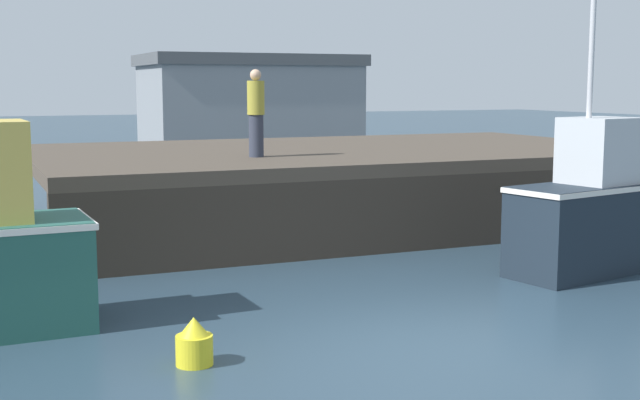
# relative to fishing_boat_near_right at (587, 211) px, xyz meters

# --- Properties ---
(ground) EXTENTS (120.00, 160.00, 0.10)m
(ground) POSITION_rel_fishing_boat_near_right_xyz_m (-4.32, -2.11, -1.07)
(ground) COLOR #283D4C
(pier) EXTENTS (13.53, 7.96, 1.64)m
(pier) POSITION_rel_fishing_boat_near_right_xyz_m (-1.33, 6.10, 0.35)
(pier) COLOR #473D33
(pier) RESTS_ON ground
(fishing_boat_near_right) EXTENTS (2.85, 1.68, 5.31)m
(fishing_boat_near_right) POSITION_rel_fishing_boat_near_right_xyz_m (0.00, 0.00, 0.00)
(fishing_boat_near_right) COLOR #19232D
(fishing_boat_near_right) RESTS_ON ground
(dockworker) EXTENTS (0.34, 0.34, 1.71)m
(dockworker) POSITION_rel_fishing_boat_near_right_xyz_m (-3.91, 5.05, 1.48)
(dockworker) COLOR #2D3342
(dockworker) RESTS_ON pier
(warehouse) EXTENTS (9.56, 5.63, 4.38)m
(warehouse) POSITION_rel_fishing_boat_near_right_xyz_m (3.08, 26.40, 1.19)
(warehouse) COLOR gray
(warehouse) RESTS_ON ground
(mooring_buoy_foreground) EXTENTS (0.41, 0.41, 0.54)m
(mooring_buoy_foreground) POSITION_rel_fishing_boat_near_right_xyz_m (-7.05, -1.98, -0.78)
(mooring_buoy_foreground) COLOR yellow
(mooring_buoy_foreground) RESTS_ON ground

